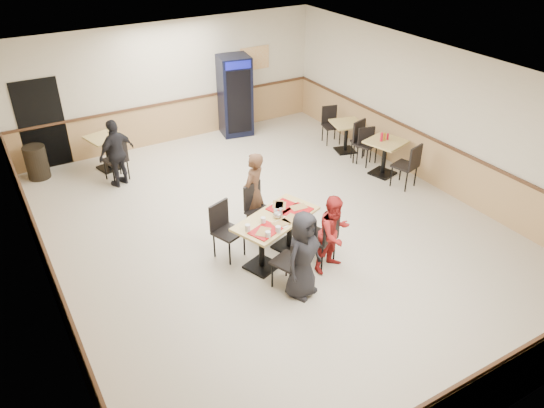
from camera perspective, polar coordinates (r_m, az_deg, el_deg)
ground at (r=10.17m, az=0.03°, el=-2.82°), size 10.00×10.00×0.00m
room_shell at (r=12.63m, az=1.08°, el=7.17°), size 10.00×10.00×10.00m
main_table at (r=9.15m, az=0.43°, el=-2.93°), size 1.71×1.25×0.82m
main_chairs at (r=9.13m, az=0.22°, el=-3.21°), size 1.90×2.16×1.04m
diner_woman_left at (r=8.25m, az=3.34°, el=-5.50°), size 0.85×0.71×1.50m
diner_woman_right at (r=8.89m, az=6.70°, el=-3.17°), size 0.76×0.65×1.39m
diner_man_opposite at (r=9.87m, az=-1.97°, el=1.32°), size 0.68×0.62×1.56m
lone_diner at (r=11.89m, az=-16.35°, el=5.28°), size 0.96×0.68×1.52m
tabletop_clutter at (r=8.98m, az=0.77°, el=-1.40°), size 1.37×1.03×0.12m
side_table_near at (r=12.22m, az=12.03°, el=5.47°), size 0.95×0.95×0.82m
side_table_near_chair_south at (r=11.80m, az=14.11°, el=4.14°), size 0.60×0.60×1.04m
side_table_near_chair_north at (r=12.67m, az=10.06°, el=6.49°), size 0.60×0.60×1.04m
side_table_far at (r=13.23m, az=7.99°, el=7.63°), size 0.86×0.86×0.75m
side_table_far_chair_south at (r=12.81m, az=9.64°, el=6.59°), size 0.54×0.54×0.96m
side_table_far_chair_north at (r=13.68m, az=6.43°, el=8.41°), size 0.54×0.54×0.96m
condiment_caddy at (r=12.08m, az=11.95°, el=7.09°), size 0.23×0.06×0.20m
back_table at (r=12.80m, az=-17.35°, el=5.83°), size 0.91×0.91×0.80m
back_table_chair_lone at (r=12.24m, az=-16.54°, el=4.68°), size 0.57×0.57×1.02m
pepsi_cooler at (r=14.05m, az=-4.03°, el=11.56°), size 0.90×0.91×2.06m
trash_bin at (r=12.99m, az=-23.99°, el=4.12°), size 0.48×0.48×0.76m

